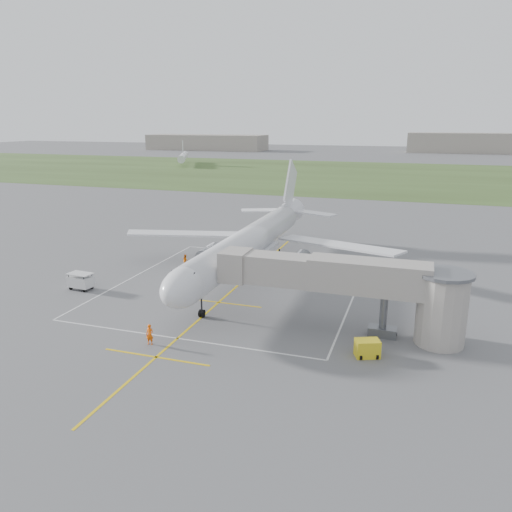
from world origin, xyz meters
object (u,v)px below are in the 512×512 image
(jet_bridge, at_px, (360,286))
(gpu_unit, at_px, (367,348))
(airliner, at_px, (250,242))
(ramp_worker_wing, at_px, (185,260))
(baggage_cart, at_px, (81,281))
(ramp_worker_nose, at_px, (150,335))

(jet_bridge, height_order, gpu_unit, jet_bridge)
(airliner, xyz_separation_m, jet_bridge, (15.72, -14.25, 0.35))
(ramp_worker_wing, bearing_deg, baggage_cart, 110.38)
(airliner, xyz_separation_m, baggage_cart, (-17.34, -11.76, -3.37))
(airliner, relative_size, jet_bridge, 2.00)
(gpu_unit, height_order, ramp_worker_nose, ramp_worker_nose)
(gpu_unit, xyz_separation_m, ramp_worker_wing, (-26.95, 20.04, 0.08))
(gpu_unit, bearing_deg, jet_bridge, 84.04)
(gpu_unit, height_order, baggage_cart, baggage_cart)
(gpu_unit, relative_size, ramp_worker_wing, 1.43)
(ramp_worker_wing, bearing_deg, ramp_worker_nose, 159.44)
(baggage_cart, distance_m, ramp_worker_nose, 19.01)
(baggage_cart, height_order, ramp_worker_wing, baggage_cart)
(airliner, distance_m, ramp_worker_nose, 22.98)
(baggage_cart, bearing_deg, gpu_unit, -6.45)
(airliner, height_order, jet_bridge, airliner)
(jet_bridge, bearing_deg, airliner, 137.81)
(jet_bridge, bearing_deg, ramp_worker_wing, 149.02)
(ramp_worker_wing, bearing_deg, airliner, -135.66)
(baggage_cart, bearing_deg, jet_bridge, 1.03)
(airliner, relative_size, ramp_worker_nose, 24.55)
(gpu_unit, distance_m, ramp_worker_nose, 19.24)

